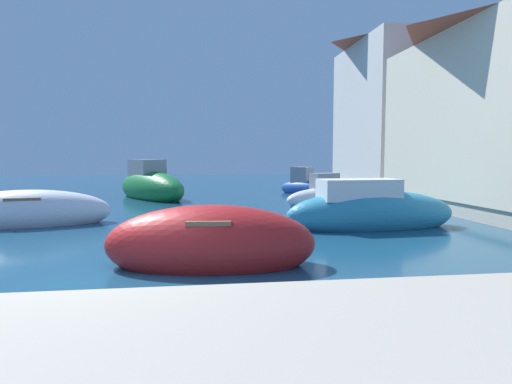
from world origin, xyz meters
name	(u,v)px	position (x,y,z in m)	size (l,w,h in m)	color
ground	(100,283)	(0.00, 0.00, 0.00)	(80.00, 80.00, 0.00)	navy
quay_promenade	(368,264)	(4.32, -0.37, 0.25)	(44.00, 32.00, 0.50)	#BCB29E
moored_boat_0	(151,186)	(-0.66, 14.25, 0.56)	(4.48, 6.08, 2.21)	#197233
moored_boat_1	(211,244)	(1.79, 0.86, 0.40)	(3.98, 1.97, 1.45)	#B21E1E
moored_boat_2	(26,213)	(-3.36, 6.25, 0.37)	(4.88, 2.35, 1.34)	white
moored_boat_3	(320,196)	(6.59, 10.27, 0.35)	(3.30, 2.05, 1.50)	white
moored_boat_6	(305,187)	(7.25, 15.44, 0.38)	(2.88, 3.23, 1.64)	#1E479E
moored_boat_8	(370,212)	(6.35, 4.50, 0.45)	(5.01, 1.79, 1.68)	teal
waterfront_building_annex	(402,104)	(13.00, 16.32, 4.89)	(5.92, 7.80, 8.67)	beige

